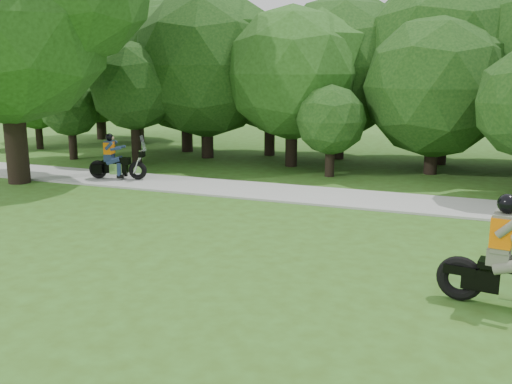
# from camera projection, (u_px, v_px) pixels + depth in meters

# --- Properties ---
(ground) EXTENTS (100.00, 100.00, 0.00)m
(ground) POSITION_uv_depth(u_px,v_px,m) (250.00, 314.00, 8.52)
(ground) COLOR #355418
(ground) RESTS_ON ground
(walkway) EXTENTS (60.00, 2.20, 0.06)m
(walkway) POSITION_uv_depth(u_px,v_px,m) (357.00, 199.00, 15.80)
(walkway) COLOR #9F9F9A
(walkway) RESTS_ON ground
(tree_line) EXTENTS (39.20, 11.55, 7.59)m
(tree_line) POSITION_uv_depth(u_px,v_px,m) (457.00, 67.00, 20.29)
(tree_line) COLOR black
(tree_line) RESTS_ON ground
(touring_motorcycle) EXTENTS (1.92, 0.89, 1.48)m
(touring_motorcycle) POSITION_uv_depth(u_px,v_px,m) (114.00, 163.00, 18.33)
(touring_motorcycle) COLOR black
(touring_motorcycle) RESTS_ON walkway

